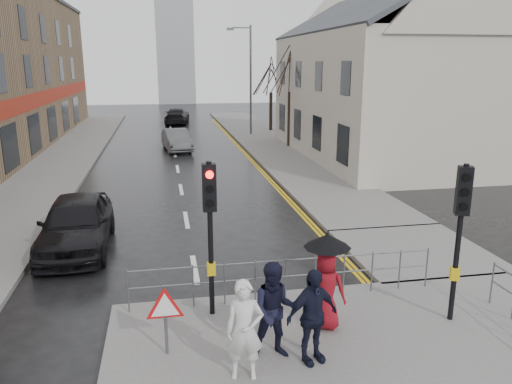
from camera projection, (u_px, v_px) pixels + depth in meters
name	position (u px, v px, depth m)	size (l,w,h in m)	color
ground	(204.00, 324.00, 10.78)	(120.00, 120.00, 0.00)	black
left_pavement	(70.00, 151.00, 31.47)	(4.00, 44.00, 0.14)	#605E5B
right_pavement	(265.00, 140.00, 35.70)	(4.00, 40.00, 0.14)	#605E5B
pavement_bridge_right	(415.00, 251.00, 14.78)	(4.00, 4.20, 0.14)	#605E5B
building_right_cream	(383.00, 75.00, 28.84)	(9.00, 16.40, 10.10)	#BBB4A3
church_tower	(174.00, 36.00, 67.74)	(5.00, 5.00, 18.00)	#999CA2
traffic_signal_near_left	(210.00, 212.00, 10.38)	(0.28, 0.27, 3.40)	black
traffic_signal_near_right	(461.00, 216.00, 10.13)	(0.34, 0.33, 3.40)	black
guard_railing_front	(286.00, 270.00, 11.48)	(7.14, 0.04, 1.00)	#595B5E
warning_sign	(165.00, 310.00, 9.23)	(0.80, 0.07, 1.35)	#595B5E
street_lamp	(248.00, 73.00, 37.26)	(1.83, 0.25, 8.00)	#595B5E
tree_near	(290.00, 68.00, 31.75)	(2.40, 2.40, 6.58)	#2D2219
tree_far	(271.00, 76.00, 39.63)	(2.40, 2.40, 5.64)	#2D2219
pedestrian_a	(245.00, 330.00, 8.54)	(0.66, 0.43, 1.80)	silver
pedestrian_b	(275.00, 311.00, 9.13)	(0.91, 0.71, 1.86)	black
pedestrian_with_umbrella	(326.00, 277.00, 10.13)	(0.99, 0.96, 2.04)	maroon
pedestrian_d	(312.00, 316.00, 9.00)	(1.06, 0.44, 1.80)	black
car_parked	(76.00, 223.00, 14.90)	(1.94, 4.82, 1.64)	black
car_mid	(177.00, 140.00, 31.87)	(1.43, 4.11, 1.35)	#474B4C
car_far	(177.00, 116.00, 45.60)	(2.00, 4.92, 1.43)	black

